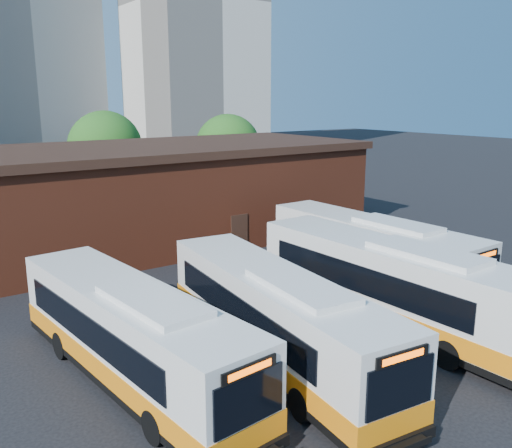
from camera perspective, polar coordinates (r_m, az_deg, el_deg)
ground at (r=22.14m, az=12.20°, el=-12.40°), size 220.00×220.00×0.00m
bus_west at (r=18.97m, az=-12.92°, el=-11.68°), size 3.81×12.94×3.48m
bus_midwest at (r=19.77m, az=2.12°, el=-10.20°), size 4.03×13.17×3.54m
bus_mideast at (r=23.41m, az=14.02°, el=-6.57°), size 3.26×13.80×3.73m
bus_east at (r=28.63m, az=12.06°, el=-3.03°), size 3.02×13.05×3.53m
depot_building at (r=37.03m, az=-10.86°, el=3.31°), size 28.60×12.60×6.40m
tree_mid at (r=50.44m, az=-15.56°, el=7.72°), size 6.56×6.56×8.36m
tree_east at (r=52.60m, az=-2.96°, el=8.11°), size 6.24×6.24×7.96m
tower_right at (r=94.10m, az=-6.69°, el=22.19°), size 18.00×18.00×49.20m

